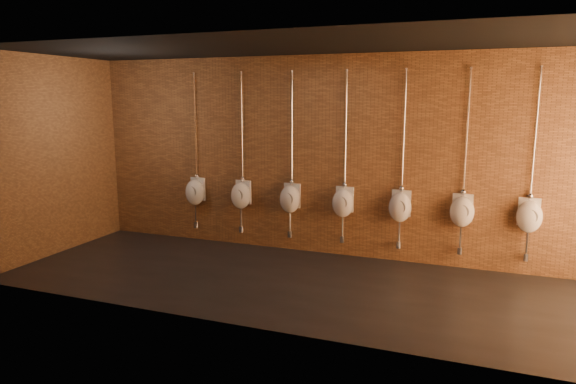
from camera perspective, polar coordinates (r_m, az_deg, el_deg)
name	(u,v)px	position (r m, az deg, el deg)	size (l,w,h in m)	color
ground	(301,283)	(7.21, 1.45, -10.13)	(8.50, 8.50, 0.00)	black
room_shell	(302,138)	(6.77, 1.53, 6.03)	(8.54, 3.04, 3.22)	black
urinal_0	(195,191)	(9.20, -10.27, 0.09)	(0.38, 0.34, 2.71)	white
urinal_1	(241,195)	(8.78, -5.24, -0.28)	(0.38, 0.34, 2.71)	white
urinal_2	(290,198)	(8.44, 0.24, -0.68)	(0.38, 0.34, 2.71)	white
urinal_3	(343,202)	(8.17, 6.14, -1.10)	(0.38, 0.34, 2.71)	white
urinal_4	(400,206)	(8.00, 12.36, -1.53)	(0.38, 0.34, 2.71)	white
urinal_5	(462,210)	(7.93, 18.78, -1.96)	(0.38, 0.34, 2.71)	white
urinal_6	(529,215)	(7.96, 25.23, -2.36)	(0.38, 0.34, 2.71)	white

